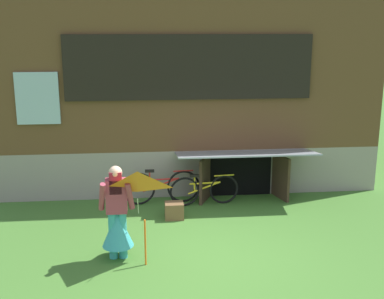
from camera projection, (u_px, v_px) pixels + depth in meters
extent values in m
plane|color=#3D6B28|center=(206.00, 255.00, 8.31)|extent=(60.00, 60.00, 0.00)
cube|color=gray|center=(181.00, 148.00, 13.45)|extent=(8.78, 4.91, 1.07)
cube|color=brown|center=(181.00, 52.00, 12.82)|extent=(8.78, 4.91, 4.10)
cube|color=black|center=(190.00, 67.00, 10.46)|extent=(5.31, 0.08, 1.38)
cube|color=#9EB7C6|center=(190.00, 67.00, 10.48)|extent=(5.15, 0.04, 1.26)
cube|color=#9EB7C6|center=(37.00, 98.00, 10.31)|extent=(0.90, 0.06, 1.10)
cube|color=black|center=(241.00, 174.00, 11.18)|extent=(1.40, 0.03, 0.99)
cube|color=#3D2B1E|center=(205.00, 179.00, 10.83)|extent=(0.34, 0.66, 0.99)
cube|color=#3D2B1E|center=(280.00, 177.00, 10.99)|extent=(0.25, 0.69, 0.99)
cube|color=gray|center=(246.00, 154.00, 10.52)|extent=(2.99, 1.09, 0.18)
cylinder|color=teal|center=(113.00, 235.00, 8.11)|extent=(0.14, 0.14, 0.80)
cylinder|color=teal|center=(123.00, 235.00, 8.12)|extent=(0.14, 0.14, 0.80)
cone|color=teal|center=(118.00, 228.00, 8.09)|extent=(0.52, 0.52, 0.60)
cube|color=#993847|center=(116.00, 196.00, 7.95)|extent=(0.34, 0.20, 0.57)
cylinder|color=#993847|center=(102.00, 197.00, 7.83)|extent=(0.17, 0.32, 0.53)
cylinder|color=#993847|center=(130.00, 196.00, 7.87)|extent=(0.17, 0.32, 0.53)
cube|color=maroon|center=(116.00, 183.00, 7.84)|extent=(0.20, 0.08, 0.36)
sphere|color=#D8AD8E|center=(115.00, 173.00, 7.86)|extent=(0.22, 0.22, 0.22)
pyramid|color=orange|center=(138.00, 195.00, 7.42)|extent=(0.85, 0.64, 0.52)
cylinder|color=beige|center=(138.00, 206.00, 7.77)|extent=(0.01, 0.56, 0.45)
cylinder|color=orange|center=(145.00, 242.00, 7.87)|extent=(0.03, 0.03, 0.78)
torus|color=black|center=(224.00, 189.00, 10.68)|extent=(0.65, 0.10, 0.64)
torus|color=black|center=(185.00, 192.00, 10.52)|extent=(0.65, 0.10, 0.64)
cylinder|color=gold|center=(204.00, 183.00, 10.56)|extent=(0.65, 0.10, 0.04)
cylinder|color=gold|center=(204.00, 188.00, 10.59)|extent=(0.72, 0.10, 0.26)
cylinder|color=gold|center=(194.00, 184.00, 10.52)|extent=(0.04, 0.04, 0.36)
cube|color=black|center=(194.00, 176.00, 10.48)|extent=(0.20, 0.08, 0.05)
cylinder|color=gold|center=(224.00, 175.00, 10.60)|extent=(0.44, 0.07, 0.03)
torus|color=black|center=(183.00, 186.00, 10.75)|extent=(0.72, 0.10, 0.72)
torus|color=black|center=(139.00, 189.00, 10.59)|extent=(0.72, 0.10, 0.72)
cylinder|color=red|center=(161.00, 179.00, 10.63)|extent=(0.74, 0.09, 0.04)
cylinder|color=red|center=(161.00, 185.00, 10.66)|extent=(0.80, 0.09, 0.29)
cylinder|color=red|center=(150.00, 180.00, 10.59)|extent=(0.04, 0.04, 0.41)
cube|color=black|center=(150.00, 171.00, 10.54)|extent=(0.20, 0.08, 0.05)
cylinder|color=red|center=(183.00, 171.00, 10.67)|extent=(0.44, 0.06, 0.03)
cube|color=brown|center=(174.00, 211.00, 9.87)|extent=(0.37, 0.32, 0.33)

